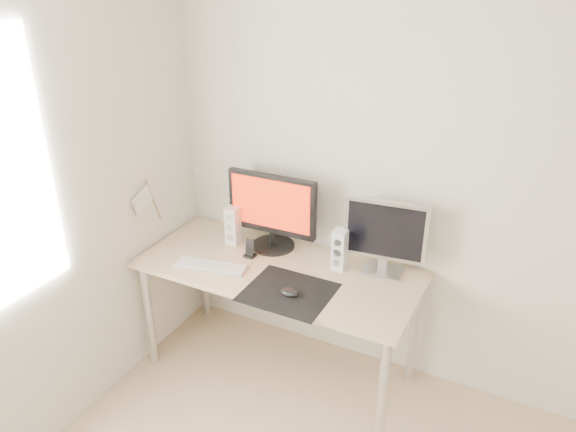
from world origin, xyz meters
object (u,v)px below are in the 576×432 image
(main_monitor, at_px, (272,209))
(keyboard, at_px, (211,266))
(mouse, at_px, (289,293))
(speaker_left, at_px, (234,225))
(desk, at_px, (278,279))
(second_monitor, at_px, (385,234))
(phone_dock, at_px, (250,251))
(speaker_right, at_px, (340,250))

(main_monitor, relative_size, keyboard, 1.27)
(mouse, xyz_separation_m, speaker_left, (-0.56, 0.37, 0.10))
(mouse, height_order, keyboard, mouse)
(desk, xyz_separation_m, second_monitor, (0.54, 0.22, 0.32))
(mouse, distance_m, second_monitor, 0.61)
(second_monitor, xyz_separation_m, phone_dock, (-0.75, -0.18, -0.21))
(main_monitor, xyz_separation_m, keyboard, (-0.20, -0.37, -0.25))
(mouse, relative_size, keyboard, 0.24)
(speaker_right, height_order, phone_dock, speaker_right)
(second_monitor, relative_size, keyboard, 1.04)
(phone_dock, bearing_deg, desk, -10.04)
(speaker_left, bearing_deg, main_monitor, 13.94)
(main_monitor, distance_m, phone_dock, 0.28)
(main_monitor, distance_m, speaker_left, 0.28)
(desk, bearing_deg, main_monitor, 125.99)
(speaker_right, distance_m, phone_dock, 0.54)
(keyboard, relative_size, phone_dock, 3.78)
(phone_dock, bearing_deg, mouse, -34.15)
(desk, bearing_deg, second_monitor, 22.03)
(speaker_left, bearing_deg, mouse, -33.13)
(speaker_left, bearing_deg, desk, -20.12)
(mouse, relative_size, main_monitor, 0.19)
(phone_dock, bearing_deg, speaker_left, 149.28)
(desk, relative_size, speaker_left, 6.69)
(desk, bearing_deg, mouse, -51.07)
(speaker_left, relative_size, phone_dock, 2.08)
(second_monitor, relative_size, speaker_right, 1.89)
(desk, height_order, main_monitor, main_monitor)
(mouse, xyz_separation_m, second_monitor, (0.36, 0.45, 0.22))
(second_monitor, relative_size, speaker_left, 1.89)
(mouse, relative_size, desk, 0.07)
(mouse, relative_size, phone_dock, 0.91)
(main_monitor, xyz_separation_m, speaker_left, (-0.24, -0.06, -0.13))
(speaker_right, bearing_deg, second_monitor, 16.81)
(second_monitor, bearing_deg, desk, -157.97)
(main_monitor, height_order, speaker_left, main_monitor)
(main_monitor, distance_m, keyboard, 0.48)
(mouse, distance_m, keyboard, 0.53)
(speaker_left, bearing_deg, phone_dock, -30.72)
(second_monitor, xyz_separation_m, speaker_left, (-0.92, -0.08, -0.12))
(mouse, relative_size, speaker_right, 0.44)
(mouse, bearing_deg, desk, 128.93)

